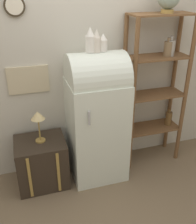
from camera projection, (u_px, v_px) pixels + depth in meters
name	position (u px, v px, depth m)	size (l,w,h in m)	color
ground_plane	(103.00, 184.00, 3.09)	(12.00, 12.00, 0.00)	#7A664C
wall_back	(88.00, 60.00, 2.99)	(7.00, 0.09, 2.70)	beige
refrigerator	(97.00, 115.00, 2.97)	(0.63, 0.61, 1.51)	silver
suitcase_trunk	(42.00, 162.00, 3.02)	(0.56, 0.49, 0.56)	#33281E
shelf_unit	(156.00, 84.00, 3.14)	(0.74, 0.34, 1.85)	brown
vase_left	(90.00, 41.00, 2.59)	(0.10, 0.10, 0.25)	white
vase_center	(97.00, 42.00, 2.60)	(0.07, 0.07, 0.23)	silver
vase_right	(103.00, 43.00, 2.64)	(0.09, 0.09, 0.18)	white
desk_lamp	(38.00, 118.00, 2.78)	(0.15, 0.15, 0.37)	#AD8942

